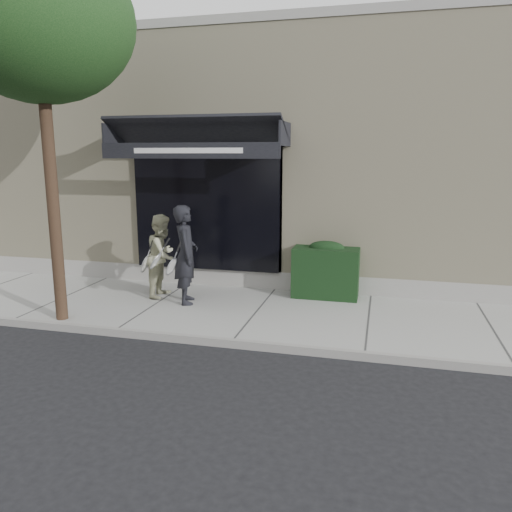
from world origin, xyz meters
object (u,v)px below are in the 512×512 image
(pedestrian_front, at_px, (186,255))
(street_tree, at_px, (38,21))
(hedge, at_px, (326,270))
(pedestrian_back, at_px, (163,256))

(pedestrian_front, bearing_deg, street_tree, -140.29)
(hedge, height_order, pedestrian_front, pedestrian_front)
(hedge, bearing_deg, pedestrian_front, -156.71)
(pedestrian_front, bearing_deg, hedge, 23.29)
(street_tree, bearing_deg, pedestrian_front, 39.71)
(street_tree, relative_size, pedestrian_front, 3.32)
(street_tree, distance_m, pedestrian_back, 4.55)
(hedge, relative_size, pedestrian_front, 0.69)
(street_tree, bearing_deg, pedestrian_back, 57.89)
(pedestrian_front, xyz_separation_m, pedestrian_back, (-0.63, 0.33, -0.12))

